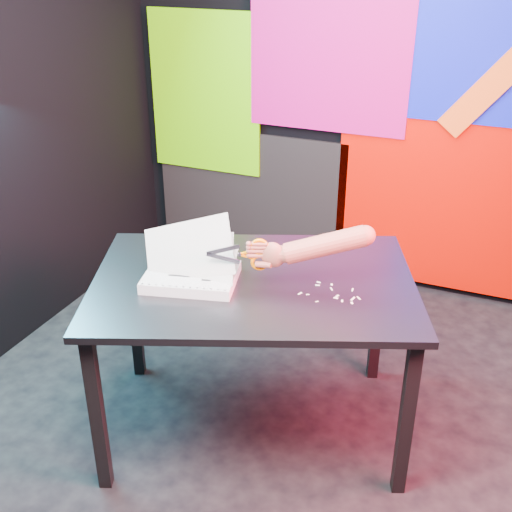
% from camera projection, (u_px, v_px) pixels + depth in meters
% --- Properties ---
extents(room, '(3.01, 3.01, 2.71)m').
position_uv_depth(room, '(278.00, 131.00, 2.36)').
color(room, black).
rests_on(room, ground).
extents(backdrop, '(2.88, 0.05, 2.08)m').
position_uv_depth(backdrop, '(377.00, 135.00, 3.72)').
color(backdrop, '#CB0A00').
rests_on(backdrop, ground).
extents(work_table, '(1.52, 1.28, 0.75)m').
position_uv_depth(work_table, '(253.00, 297.00, 2.63)').
color(work_table, black).
rests_on(work_table, ground).
extents(printout_stack, '(0.44, 0.35, 0.28)m').
position_uv_depth(printout_stack, '(191.00, 276.00, 2.56)').
color(printout_stack, white).
rests_on(printout_stack, work_table).
extents(scissors, '(0.23, 0.09, 0.14)m').
position_uv_depth(scissors, '(255.00, 255.00, 2.47)').
color(scissors, '#9C9CAE').
rests_on(scissors, printout_stack).
extents(hand_forearm, '(0.45, 0.21, 0.18)m').
position_uv_depth(hand_forearm, '(316.00, 246.00, 2.45)').
color(hand_forearm, '#AE4737').
rests_on(hand_forearm, work_table).
extents(paper_clippings, '(0.24, 0.16, 0.00)m').
position_uv_depth(paper_clippings, '(335.00, 294.00, 2.49)').
color(paper_clippings, white).
rests_on(paper_clippings, work_table).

